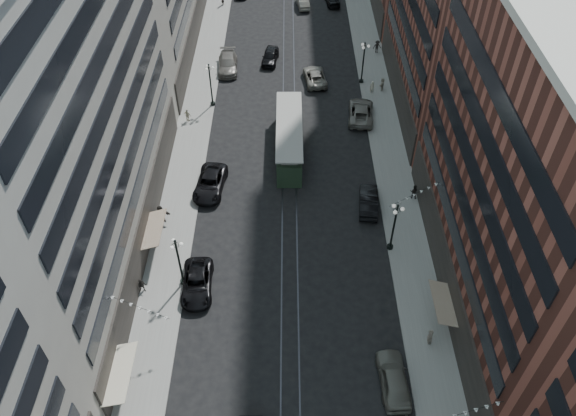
{
  "coord_description": "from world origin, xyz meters",
  "views": [
    {
      "loc": [
        -0.19,
        -1.97,
        38.91
      ],
      "look_at": [
        -0.15,
        32.29,
        5.0
      ],
      "focal_mm": 35.0,
      "sensor_mm": 36.0,
      "label": 1
    }
  ],
  "objects_px": {
    "streetcar": "(289,139)",
    "pedestrian_extra_2": "(382,84)",
    "pedestrian_5": "(161,214)",
    "lamppost_se_mid": "(363,61)",
    "pedestrian_6": "(187,115)",
    "car_12": "(332,0)",
    "pedestrian_8": "(372,87)",
    "pedestrian_2": "(142,286)",
    "lamppost_se_far": "(394,226)",
    "car_8": "(228,64)",
    "car_10": "(369,201)",
    "pedestrian_9": "(377,47)",
    "car_7": "(210,183)",
    "car_2": "(197,283)",
    "car_4": "(394,379)",
    "car_14": "(303,2)",
    "car_extra_0": "(315,76)",
    "lamppost_sw_mid": "(211,83)",
    "lamppost_sw_far": "(179,261)",
    "car_11": "(361,112)",
    "pedestrian_4": "(430,337)",
    "pedestrian_7": "(414,192)",
    "car_13": "(270,56)"
  },
  "relations": [
    {
      "from": "streetcar",
      "to": "pedestrian_extra_2",
      "type": "distance_m",
      "value": 16.63
    },
    {
      "from": "pedestrian_5",
      "to": "lamppost_se_mid",
      "type": "bearing_deg",
      "value": 43.28
    },
    {
      "from": "lamppost_se_mid",
      "to": "pedestrian_6",
      "type": "height_order",
      "value": "lamppost_se_mid"
    },
    {
      "from": "car_12",
      "to": "pedestrian_8",
      "type": "bearing_deg",
      "value": 91.65
    },
    {
      "from": "pedestrian_6",
      "to": "pedestrian_2",
      "type": "bearing_deg",
      "value": 112.1
    },
    {
      "from": "lamppost_se_far",
      "to": "car_8",
      "type": "relative_size",
      "value": 0.92
    },
    {
      "from": "car_10",
      "to": "pedestrian_5",
      "type": "xyz_separation_m",
      "value": [
        -19.96,
        -2.05,
        0.3
      ]
    },
    {
      "from": "car_8",
      "to": "car_10",
      "type": "relative_size",
      "value": 1.22
    },
    {
      "from": "pedestrian_9",
      "to": "car_7",
      "type": "bearing_deg",
      "value": -134.07
    },
    {
      "from": "car_2",
      "to": "pedestrian_6",
      "type": "relative_size",
      "value": 3.5
    },
    {
      "from": "car_4",
      "to": "pedestrian_6",
      "type": "distance_m",
      "value": 38.42
    },
    {
      "from": "car_14",
      "to": "car_extra_0",
      "type": "height_order",
      "value": "car_extra_0"
    },
    {
      "from": "lamppost_se_far",
      "to": "car_2",
      "type": "height_order",
      "value": "lamppost_se_far"
    },
    {
      "from": "car_14",
      "to": "pedestrian_5",
      "type": "height_order",
      "value": "pedestrian_5"
    },
    {
      "from": "pedestrian_2",
      "to": "car_8",
      "type": "distance_m",
      "value": 36.48
    },
    {
      "from": "lamppost_se_mid",
      "to": "car_2",
      "type": "xyz_separation_m",
      "value": [
        -17.1,
        -32.52,
        -2.34
      ]
    },
    {
      "from": "pedestrian_2",
      "to": "pedestrian_6",
      "type": "distance_m",
      "value": 24.61
    },
    {
      "from": "lamppost_sw_mid",
      "to": "lamppost_se_mid",
      "type": "xyz_separation_m",
      "value": [
        18.4,
        5.0,
        0.0
      ]
    },
    {
      "from": "lamppost_sw_far",
      "to": "lamppost_sw_mid",
      "type": "xyz_separation_m",
      "value": [
        0.0,
        27.0,
        0.0
      ]
    },
    {
      "from": "pedestrian_9",
      "to": "car_11",
      "type": "bearing_deg",
      "value": -111.41
    },
    {
      "from": "car_7",
      "to": "pedestrian_9",
      "type": "height_order",
      "value": "pedestrian_9"
    },
    {
      "from": "car_2",
      "to": "pedestrian_extra_2",
      "type": "height_order",
      "value": "pedestrian_extra_2"
    },
    {
      "from": "car_7",
      "to": "pedestrian_6",
      "type": "relative_size",
      "value": 3.81
    },
    {
      "from": "lamppost_sw_far",
      "to": "pedestrian_6",
      "type": "xyz_separation_m",
      "value": [
        -2.56,
        23.69,
        -2.16
      ]
    },
    {
      "from": "car_7",
      "to": "car_extra_0",
      "type": "height_order",
      "value": "car_7"
    },
    {
      "from": "streetcar",
      "to": "pedestrian_6",
      "type": "xyz_separation_m",
      "value": [
        -11.76,
        5.31,
        -0.67
      ]
    },
    {
      "from": "lamppost_sw_mid",
      "to": "pedestrian_8",
      "type": "distance_m",
      "value": 19.73
    },
    {
      "from": "lamppost_sw_far",
      "to": "lamppost_se_mid",
      "type": "bearing_deg",
      "value": 60.1
    },
    {
      "from": "pedestrian_8",
      "to": "car_10",
      "type": "bearing_deg",
      "value": 70.97
    },
    {
      "from": "lamppost_se_far",
      "to": "pedestrian_6",
      "type": "distance_m",
      "value": 28.84
    },
    {
      "from": "lamppost_se_mid",
      "to": "pedestrian_4",
      "type": "xyz_separation_m",
      "value": [
        1.75,
        -37.97,
        -2.08
      ]
    },
    {
      "from": "car_11",
      "to": "pedestrian_7",
      "type": "bearing_deg",
      "value": 111.84
    },
    {
      "from": "car_13",
      "to": "pedestrian_7",
      "type": "bearing_deg",
      "value": -53.16
    },
    {
      "from": "pedestrian_2",
      "to": "car_8",
      "type": "xyz_separation_m",
      "value": [
        4.54,
        36.2,
        -0.04
      ]
    },
    {
      "from": "lamppost_sw_mid",
      "to": "pedestrian_6",
      "type": "height_order",
      "value": "lamppost_sw_mid"
    },
    {
      "from": "lamppost_sw_mid",
      "to": "car_extra_0",
      "type": "bearing_deg",
      "value": 23.18
    },
    {
      "from": "streetcar",
      "to": "car_10",
      "type": "distance_m",
      "value": 11.82
    },
    {
      "from": "car_12",
      "to": "pedestrian_extra_2",
      "type": "height_order",
      "value": "pedestrian_extra_2"
    },
    {
      "from": "car_12",
      "to": "car_11",
      "type": "bearing_deg",
      "value": 86.88
    },
    {
      "from": "pedestrian_7",
      "to": "streetcar",
      "type": "bearing_deg",
      "value": -14.23
    },
    {
      "from": "lamppost_se_far",
      "to": "car_14",
      "type": "xyz_separation_m",
      "value": [
        -7.0,
        49.61,
        -2.35
      ]
    },
    {
      "from": "pedestrian_2",
      "to": "streetcar",
      "type": "bearing_deg",
      "value": 45.25
    },
    {
      "from": "pedestrian_9",
      "to": "car_4",
      "type": "bearing_deg",
      "value": -102.97
    },
    {
      "from": "car_12",
      "to": "pedestrian_8",
      "type": "xyz_separation_m",
      "value": [
        3.44,
        -25.08,
        0.26
      ]
    },
    {
      "from": "lamppost_sw_mid",
      "to": "pedestrian_9",
      "type": "distance_m",
      "value": 24.67
    },
    {
      "from": "pedestrian_2",
      "to": "pedestrian_9",
      "type": "distance_m",
      "value": 47.2
    },
    {
      "from": "lamppost_se_far",
      "to": "car_2",
      "type": "xyz_separation_m",
      "value": [
        -17.1,
        -4.52,
        -2.34
      ]
    },
    {
      "from": "lamppost_se_mid",
      "to": "pedestrian_7",
      "type": "distance_m",
      "value": 21.66
    },
    {
      "from": "car_12",
      "to": "car_2",
      "type": "bearing_deg",
      "value": 68.92
    },
    {
      "from": "pedestrian_5",
      "to": "pedestrian_8",
      "type": "distance_m",
      "value": 31.54
    }
  ]
}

